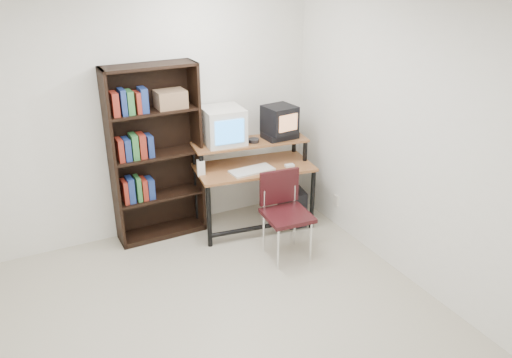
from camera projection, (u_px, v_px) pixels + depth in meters
name	position (u px, v px, depth m)	size (l,w,h in m)	color
floor	(213.00, 339.00, 4.03)	(4.00, 4.00, 0.01)	beige
back_wall	(135.00, 119.00, 5.14)	(4.00, 0.01, 2.60)	white
right_wall	(421.00, 149.00, 4.33)	(0.01, 4.00, 2.60)	white
computer_desk	(253.00, 169.00, 5.50)	(1.34, 0.79, 0.98)	#92592F
crt_monitor	(223.00, 126.00, 5.35)	(0.45, 0.46, 0.40)	silver
vcr	(280.00, 135.00, 5.56)	(0.36, 0.26, 0.08)	black
crt_tv	(280.00, 119.00, 5.47)	(0.35, 0.35, 0.30)	black
cd_spindle	(254.00, 141.00, 5.43)	(0.12, 0.12, 0.05)	#26262B
keyboard	(252.00, 171.00, 5.32)	(0.47, 0.21, 0.04)	silver
mousepad	(288.00, 167.00, 5.46)	(0.22, 0.18, 0.01)	black
mouse	(290.00, 166.00, 5.45)	(0.10, 0.06, 0.03)	white
desk_speaker	(201.00, 168.00, 5.23)	(0.08, 0.07, 0.17)	silver
pc_tower	(292.00, 204.00, 5.79)	(0.20, 0.45, 0.42)	black
school_chair	(284.00, 206.00, 4.99)	(0.47, 0.47, 0.88)	black
bookshelf	(155.00, 152.00, 5.21)	(0.94, 0.33, 1.88)	black
wall_outlet	(336.00, 200.00, 5.67)	(0.02, 0.08, 0.12)	beige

